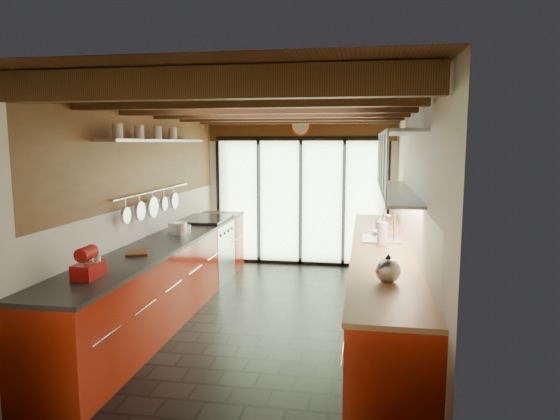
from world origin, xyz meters
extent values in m
plane|color=black|center=(0.00, 0.00, 0.00)|extent=(5.50, 5.50, 0.00)
plane|color=silver|center=(0.00, 2.75, 1.30)|extent=(3.20, 0.00, 3.20)
plane|color=silver|center=(0.00, -2.75, 1.30)|extent=(3.20, 0.00, 3.20)
plane|color=silver|center=(-1.60, 0.00, 1.30)|extent=(0.00, 5.50, 5.50)
plane|color=silver|center=(1.60, 0.00, 1.30)|extent=(0.00, 5.50, 5.50)
plane|color=#472814|center=(0.00, 0.00, 2.60)|extent=(5.50, 5.50, 0.00)
cube|color=#593316|center=(0.00, -2.25, 2.48)|extent=(3.14, 0.14, 0.22)
cube|color=#593316|center=(0.00, -1.35, 2.48)|extent=(3.14, 0.14, 0.22)
cube|color=#593316|center=(0.00, -0.45, 2.48)|extent=(3.14, 0.14, 0.22)
cube|color=#593316|center=(0.00, 0.45, 2.48)|extent=(3.14, 0.14, 0.22)
cube|color=#593316|center=(0.00, 1.35, 2.48)|extent=(3.14, 0.14, 0.22)
cube|color=#593316|center=(0.00, 2.25, 2.48)|extent=(3.14, 0.14, 0.22)
cube|color=brown|center=(0.00, 2.71, 2.35)|extent=(3.14, 0.06, 0.50)
plane|color=brown|center=(-1.57, 0.20, 1.98)|extent=(0.00, 4.90, 4.90)
plane|color=#C6EAAD|center=(0.00, 2.73, 1.08)|extent=(2.90, 0.00, 2.90)
cube|color=black|center=(-1.45, 2.72, 1.07)|extent=(0.05, 0.04, 2.15)
cube|color=black|center=(1.45, 2.72, 1.07)|extent=(0.05, 0.04, 2.15)
cube|color=black|center=(0.00, 2.69, 1.07)|extent=(0.06, 0.05, 2.15)
cube|color=black|center=(0.00, 2.69, 2.15)|extent=(2.90, 0.05, 0.06)
cylinder|color=#AE2D0D|center=(0.00, 2.67, 2.35)|extent=(0.34, 0.04, 0.34)
cylinder|color=beige|center=(0.00, 2.65, 2.35)|extent=(0.28, 0.02, 0.28)
cube|color=#A9210C|center=(-1.28, 0.00, 0.44)|extent=(0.65, 5.00, 0.88)
cube|color=black|center=(-1.28, 0.00, 0.90)|extent=(0.68, 5.00, 0.04)
cube|color=silver|center=(-1.28, 1.45, 0.44)|extent=(0.66, 0.90, 0.90)
cube|color=black|center=(-1.28, 1.45, 0.93)|extent=(0.65, 0.90, 0.06)
cube|color=#A9210C|center=(1.28, 0.00, 0.44)|extent=(0.65, 5.00, 0.88)
cube|color=#AB7B53|center=(1.28, 0.00, 0.90)|extent=(0.68, 5.00, 0.04)
cube|color=white|center=(0.95, 0.40, 0.44)|extent=(0.02, 0.60, 0.84)
cube|color=silver|center=(1.28, 0.40, 0.93)|extent=(0.45, 0.52, 0.02)
cylinder|color=silver|center=(1.42, 0.40, 1.10)|extent=(0.02, 0.02, 0.34)
torus|color=silver|center=(1.36, 0.40, 1.27)|extent=(0.14, 0.02, 0.14)
plane|color=silver|center=(1.26, 0.30, 1.85)|extent=(0.00, 3.00, 3.00)
cube|color=#9EA0A5|center=(1.43, 0.30, 1.51)|extent=(0.34, 3.00, 0.03)
cube|color=#9EA0A5|center=(1.43, 0.30, 2.19)|extent=(0.34, 3.00, 0.03)
cylinder|color=silver|center=(-1.54, 0.30, 1.47)|extent=(0.02, 2.20, 0.02)
cube|color=silver|center=(-1.45, 0.20, 2.10)|extent=(0.28, 2.60, 0.03)
cylinder|color=silver|center=(-1.50, -0.60, 1.29)|extent=(0.04, 0.18, 0.18)
cylinder|color=silver|center=(-1.50, -0.25, 1.29)|extent=(0.04, 0.22, 0.22)
cylinder|color=silver|center=(-1.50, 0.10, 1.29)|extent=(0.04, 0.26, 0.26)
cylinder|color=silver|center=(-1.50, 0.45, 1.29)|extent=(0.04, 0.18, 0.18)
cylinder|color=silver|center=(-1.50, 0.80, 1.29)|extent=(0.04, 0.22, 0.22)
cube|color=#B2100E|center=(-1.27, -1.76, 0.99)|extent=(0.18, 0.31, 0.13)
cylinder|color=#B2100E|center=(-1.27, -1.78, 1.14)|extent=(0.12, 0.20, 0.12)
cylinder|color=silver|center=(-1.27, -1.71, 1.03)|extent=(0.15, 0.15, 0.13)
cylinder|color=silver|center=(-1.27, 0.32, 1.00)|extent=(0.31, 0.31, 0.15)
cylinder|color=silver|center=(-1.27, 0.42, 0.97)|extent=(0.29, 0.29, 0.10)
cube|color=brown|center=(-1.27, -0.82, 0.93)|extent=(0.31, 0.36, 0.03)
sphere|color=silver|center=(1.27, -1.46, 1.03)|extent=(0.27, 0.27, 0.21)
cone|color=black|center=(1.27, -1.46, 1.14)|extent=(0.10, 0.10, 0.06)
cylinder|color=silver|center=(1.27, -1.34, 1.04)|extent=(0.05, 0.08, 0.05)
cylinder|color=white|center=(1.27, 0.06, 1.05)|extent=(0.14, 0.14, 0.26)
cylinder|color=silver|center=(1.27, 0.06, 1.21)|extent=(0.03, 0.03, 0.05)
imported|color=silver|center=(1.27, 1.02, 1.02)|extent=(0.11, 0.11, 0.21)
imported|color=silver|center=(1.27, 0.72, 0.95)|extent=(0.27, 0.27, 0.05)
camera|label=1|loc=(1.06, -5.61, 2.08)|focal=32.00mm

